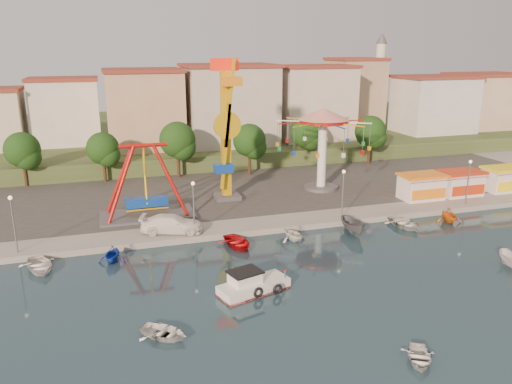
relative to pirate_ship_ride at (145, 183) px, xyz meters
name	(u,v)px	position (x,y,z in m)	size (l,w,h in m)	color
ground	(324,285)	(11.93, -19.68, -4.39)	(200.00, 200.00, 0.00)	#122833
quay_deck	(189,144)	(11.93, 42.32, -4.09)	(200.00, 100.00, 0.60)	#9E998E
asphalt_pad	(230,184)	(11.93, 10.32, -3.79)	(90.00, 28.00, 0.01)	#4C4944
hill_terrace	(185,134)	(11.93, 47.32, -2.89)	(200.00, 60.00, 3.00)	#384C26
pirate_ship_ride	(145,183)	(0.00, 0.00, 0.00)	(10.00, 5.00, 8.00)	#59595E
kamikaze_tower	(227,133)	(9.92, 3.71, 4.21)	(3.26, 3.10, 16.50)	#59595E
wave_swinger	(323,131)	(22.55, 4.47, 3.80)	(11.60, 11.60, 10.40)	#59595E
booth_left	(422,186)	(32.24, -3.19, -2.23)	(5.40, 3.78, 3.08)	white
booth_mid	(460,183)	(37.83, -3.19, -2.23)	(5.40, 3.78, 3.08)	white
booth_right	(504,179)	(44.53, -3.19, -2.23)	(5.40, 3.78, 3.08)	white
lamp_post_0	(14,226)	(-12.07, -6.68, -1.29)	(0.14, 0.14, 5.00)	#59595E
lamp_post_1	(194,209)	(3.93, -6.68, -1.29)	(0.14, 0.14, 5.00)	#59595E
lamp_post_2	(343,195)	(19.93, -6.68, -1.29)	(0.14, 0.14, 5.00)	#59595E
lamp_post_3	(468,184)	(35.93, -6.68, -1.29)	(0.14, 0.14, 5.00)	#59595E
tree_0	(22,150)	(-14.07, 17.30, 1.08)	(4.60, 4.60, 7.19)	#382314
tree_1	(103,149)	(-4.07, 16.56, 0.81)	(4.35, 4.35, 6.80)	#382314
tree_2	(177,140)	(5.93, 16.13, 1.52)	(5.02, 5.02, 7.85)	#382314
tree_3	(249,140)	(15.93, 14.68, 1.16)	(4.68, 4.68, 7.32)	#382314
tree_4	(306,132)	(25.93, 17.68, 1.35)	(4.86, 4.86, 7.60)	#382314
tree_5	(370,131)	(35.93, 15.86, 1.31)	(4.83, 4.83, 7.54)	#382314
building_1	(65,119)	(-9.39, 31.71, 2.92)	(12.33, 9.01, 8.63)	silver
building_2	(149,108)	(3.75, 32.28, 4.22)	(11.95, 9.28, 11.23)	tan
building_3	(234,113)	(17.54, 29.12, 3.20)	(12.59, 10.50, 9.20)	beige
building_4	(301,108)	(31.00, 32.52, 3.22)	(10.75, 9.23, 9.24)	beige
building_5	(371,101)	(44.30, 30.65, 4.21)	(12.77, 10.96, 11.21)	tan
building_6	(430,97)	(56.09, 29.09, 4.78)	(8.23, 8.98, 12.36)	silver
building_7	(464,102)	(67.96, 34.03, 2.99)	(11.59, 10.93, 8.76)	beige
minaret	(379,78)	(47.93, 34.32, 8.15)	(2.80, 2.80, 18.00)	silver
cabin_motorboat	(252,286)	(6.09, -19.03, -3.87)	(5.96, 3.62, 1.97)	white
rowboat_a	(164,332)	(-1.19, -23.32, -4.05)	(2.40, 3.35, 0.69)	white
rowboat_b	(419,357)	(13.11, -30.56, -4.09)	(2.08, 2.91, 0.60)	white
van	(172,224)	(1.87, -5.68, -2.91)	(2.48, 6.10, 1.77)	white
moored_boat_0	(39,266)	(-10.00, -9.88, -3.97)	(2.95, 4.13, 0.86)	white
moored_boat_1	(112,254)	(-4.01, -9.88, -3.65)	(2.43, 2.82, 1.48)	#1331A7
moored_boat_3	(237,243)	(7.43, -9.88, -3.96)	(2.99, 4.19, 0.87)	red
moored_boat_4	(293,233)	(13.05, -9.88, -3.64)	(2.47, 2.86, 1.51)	silver
moored_boat_5	(353,226)	(19.58, -9.88, -3.62)	(1.51, 4.01, 1.55)	#56575B
moored_boat_6	(405,223)	(25.67, -9.88, -3.96)	(3.03, 4.24, 0.88)	silver
moored_boat_7	(449,215)	(31.15, -9.88, -3.58)	(2.68, 3.11, 1.64)	orange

